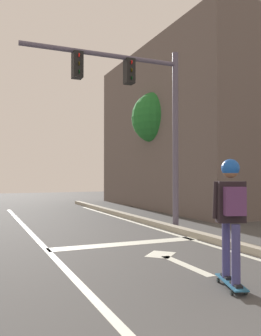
{
  "coord_description": "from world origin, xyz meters",
  "views": [
    {
      "loc": [
        -1.43,
        0.27,
        1.46
      ],
      "look_at": [
        1.11,
        6.14,
        1.58
      ],
      "focal_mm": 38.55,
      "sensor_mm": 36.0,
      "label": 1
    }
  ],
  "objects_px": {
    "skater": "(231,205)",
    "traffic_signal_mast": "(138,100)",
    "skateboard": "(231,283)",
    "roadside_tree": "(157,119)"
  },
  "relations": [
    {
      "from": "skateboard",
      "to": "roadside_tree",
      "type": "xyz_separation_m",
      "value": [
        3.96,
        9.6,
        3.72
      ]
    },
    {
      "from": "skateboard",
      "to": "traffic_signal_mast",
      "type": "height_order",
      "value": "traffic_signal_mast"
    },
    {
      "from": "skateboard",
      "to": "traffic_signal_mast",
      "type": "xyz_separation_m",
      "value": [
        0.87,
        4.79,
        3.36
      ]
    },
    {
      "from": "skater",
      "to": "traffic_signal_mast",
      "type": "distance_m",
      "value": 5.42
    },
    {
      "from": "skater",
      "to": "traffic_signal_mast",
      "type": "bearing_deg",
      "value": 79.61
    },
    {
      "from": "traffic_signal_mast",
      "to": "roadside_tree",
      "type": "bearing_deg",
      "value": 57.34
    },
    {
      "from": "skater",
      "to": "traffic_signal_mast",
      "type": "relative_size",
      "value": 0.33
    },
    {
      "from": "roadside_tree",
      "to": "skateboard",
      "type": "bearing_deg",
      "value": -112.42
    },
    {
      "from": "skater",
      "to": "roadside_tree",
      "type": "relative_size",
      "value": 0.32
    },
    {
      "from": "skateboard",
      "to": "skater",
      "type": "height_order",
      "value": "skater"
    }
  ]
}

